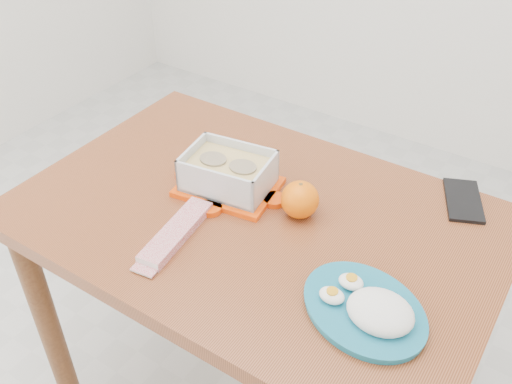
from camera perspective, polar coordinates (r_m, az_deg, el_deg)
The scene contains 6 objects.
dining_table at distance 1.36m, azimuth -0.00°, elevation -5.84°, with size 1.07×0.72×0.75m.
food_container at distance 1.33m, azimuth -2.80°, elevation 1.90°, with size 0.25×0.20×0.10m.
orange_fruit at distance 1.26m, azimuth 4.41°, elevation -0.76°, with size 0.09×0.09×0.09m, color orange.
rice_plate at distance 1.07m, azimuth 11.27°, elevation -11.28°, with size 0.32×0.32×0.07m.
candy_bar at distance 1.23m, azimuth -7.96°, elevation -3.98°, with size 0.22×0.05×0.02m, color #B1091A.
smartphone at distance 1.40m, azimuth 20.03°, elevation -0.79°, with size 0.08×0.16×0.01m, color black.
Camera 1 is at (0.69, -0.77, 1.57)m, focal length 40.00 mm.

